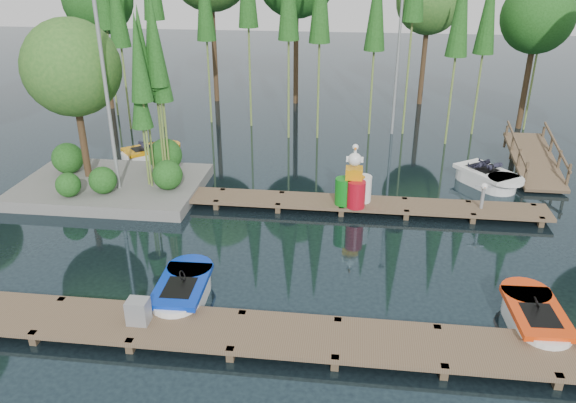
# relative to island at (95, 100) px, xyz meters

# --- Properties ---
(ground_plane) EXTENTS (90.00, 90.00, 0.00)m
(ground_plane) POSITION_rel_island_xyz_m (6.30, -3.29, -3.18)
(ground_plane) COLOR #1B2B33
(near_dock) EXTENTS (18.00, 1.50, 0.50)m
(near_dock) POSITION_rel_island_xyz_m (6.30, -7.79, -2.95)
(near_dock) COLOR brown
(near_dock) RESTS_ON ground
(far_dock) EXTENTS (15.00, 1.20, 0.50)m
(far_dock) POSITION_rel_island_xyz_m (7.30, -0.79, -2.95)
(far_dock) COLOR brown
(far_dock) RESTS_ON ground
(island) EXTENTS (6.20, 4.20, 6.75)m
(island) POSITION_rel_island_xyz_m (0.00, 0.00, 0.00)
(island) COLOR slate
(island) RESTS_ON ground
(lamp_island) EXTENTS (0.30, 0.30, 7.25)m
(lamp_island) POSITION_rel_island_xyz_m (0.80, -0.79, 1.08)
(lamp_island) COLOR gray
(lamp_island) RESTS_ON ground
(lamp_rear) EXTENTS (0.30, 0.30, 7.25)m
(lamp_rear) POSITION_rel_island_xyz_m (10.30, 7.71, 1.08)
(lamp_rear) COLOR gray
(lamp_rear) RESTS_ON ground
(ramp) EXTENTS (1.50, 3.94, 1.49)m
(ramp) POSITION_rel_island_xyz_m (15.30, 3.21, -2.60)
(ramp) COLOR brown
(ramp) RESTS_ON ground
(boat_blue) EXTENTS (1.21, 2.54, 0.84)m
(boat_blue) POSITION_rel_island_xyz_m (4.70, -6.45, -2.94)
(boat_blue) COLOR white
(boat_blue) RESTS_ON ground
(boat_red) EXTENTS (1.24, 2.54, 0.84)m
(boat_red) POSITION_rel_island_xyz_m (12.79, -6.54, -2.94)
(boat_red) COLOR white
(boat_red) RESTS_ON ground
(boat_yellow_far) EXTENTS (2.55, 2.40, 1.21)m
(boat_yellow_far) POSITION_rel_island_xyz_m (0.47, 3.04, -2.93)
(boat_yellow_far) COLOR white
(boat_yellow_far) RESTS_ON ground
(boat_white_far) EXTENTS (2.56, 2.90, 1.27)m
(boat_white_far) POSITION_rel_island_xyz_m (13.38, 1.94, -2.90)
(boat_white_far) COLOR white
(boat_white_far) RESTS_ON ground
(utility_cabinet) EXTENTS (0.46, 0.39, 0.56)m
(utility_cabinet) POSITION_rel_island_xyz_m (4.14, -7.79, -2.60)
(utility_cabinet) COLOR gray
(utility_cabinet) RESTS_ON near_dock
(yellow_barrel) EXTENTS (0.58, 0.58, 0.86)m
(yellow_barrel) POSITION_rel_island_xyz_m (8.72, -0.79, -2.45)
(yellow_barrel) COLOR orange
(yellow_barrel) RESTS_ON far_dock
(drum_cluster) EXTENTS (1.15, 1.06, 1.99)m
(drum_cluster) POSITION_rel_island_xyz_m (8.68, -0.94, -2.30)
(drum_cluster) COLOR #0D7816
(drum_cluster) RESTS_ON far_dock
(seagull_post) EXTENTS (0.53, 0.29, 0.85)m
(seagull_post) POSITION_rel_island_xyz_m (12.68, -0.79, -2.31)
(seagull_post) COLOR gray
(seagull_post) RESTS_ON far_dock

